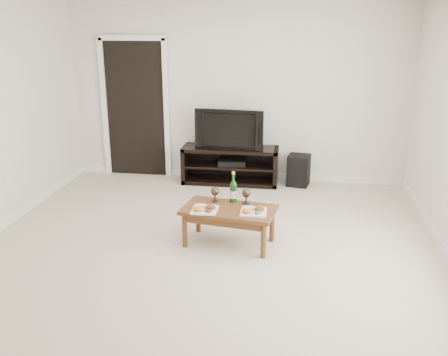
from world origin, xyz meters
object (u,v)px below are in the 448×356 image
media_console (230,165)px  television (230,128)px  subwoofer (298,170)px  coffee_table (229,226)px

media_console → television: bearing=0.0°
subwoofer → coffee_table: subwoofer is taller
media_console → coffee_table: (0.26, -2.10, -0.07)m
subwoofer → coffee_table: bearing=-98.8°
media_console → subwoofer: bearing=2.1°
media_console → television: size_ratio=1.41×
media_console → subwoofer: size_ratio=3.09×
television → coffee_table: (0.26, -2.10, -0.63)m
subwoofer → coffee_table: 2.27m
media_console → television: (0.00, 0.00, 0.56)m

